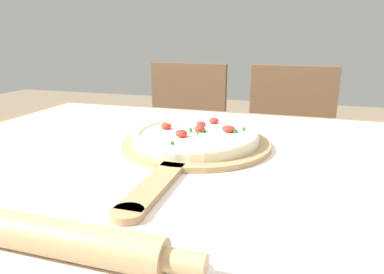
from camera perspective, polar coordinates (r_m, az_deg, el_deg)
dining_table at (r=0.80m, az=-3.08°, el=-10.69°), size 1.26×0.98×0.77m
towel_cloth at (r=0.75m, az=-3.21°, el=-3.02°), size 1.18×0.90×0.00m
pizza_peel at (r=0.78m, az=0.14°, el=-1.56°), size 0.35×0.55×0.01m
pizza at (r=0.80m, az=0.64°, el=0.25°), size 0.29×0.29×0.04m
rolling_pin at (r=0.47m, az=-25.80°, el=-14.12°), size 0.44×0.04×0.04m
chair_left at (r=1.67m, az=-1.63°, el=-1.06°), size 0.42×0.42×0.90m
chair_right at (r=1.59m, az=15.68°, el=-2.56°), size 0.40×0.40×0.90m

